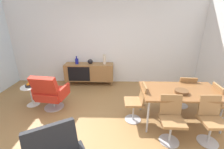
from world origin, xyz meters
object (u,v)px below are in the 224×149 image
Objects in this scene: dining_table at (180,92)px; lounge_chair_red at (50,92)px; vase_ceramic_small at (77,61)px; wooden_bowl_on_table at (181,92)px; dining_chair_front_right at (211,118)px; fruit_bowl at (29,85)px; side_table_round at (31,93)px; vase_sculptural_dark at (90,62)px; dining_chair_front_left at (171,118)px; dining_chair_near_window at (137,101)px; sideboard at (89,72)px; vase_cobalt at (104,59)px; dining_chair_far_end at (221,102)px; dining_chair_back_right at (184,90)px.

lounge_chair_red is at bearing 172.50° from dining_table.
vase_ceramic_small is 3.30m from wooden_bowl_on_table.
fruit_bowl is (-3.86, 1.12, 0.09)m from dining_chair_front_right.
wooden_bowl_on_table reaches higher than side_table_round.
dining_chair_front_right is 4.02m from side_table_round.
dining_chair_front_right is at bearing -39.90° from vase_ceramic_small.
vase_sculptural_dark is 3.11m from dining_chair_front_left.
dining_chair_near_window is at bearing -47.94° from vase_ceramic_small.
fruit_bowl is (-1.27, -1.37, 0.12)m from sideboard.
vase_cobalt is 1.60× the size of fruit_bowl.
dining_chair_front_right is at bearing -24.35° from dining_chair_near_window.
lounge_chair_red reaches higher than sideboard.
dining_chair_front_right is at bearing -133.83° from dining_chair_far_end.
lounge_chair_red is (-2.03, 0.38, -0.00)m from dining_chair_near_window.
dining_chair_back_right is at bearing 58.29° from dining_table.
fruit_bowl is at bearing -132.93° from sideboard.
dining_chair_near_window and dining_chair_back_right have the same top height.
lounge_chair_red reaches higher than fruit_bowl.
vase_cobalt is 0.37× the size of dining_chair_far_end.
vase_sculptural_dark reaches higher than dining_chair_front_left.
dining_chair_back_right is (-0.54, 0.55, 0.00)m from dining_chair_far_end.
dining_chair_front_left and dining_chair_front_right have the same top height.
vase_ceramic_small is at bearing 57.29° from side_table_round.
dining_chair_back_right is 3.85m from fruit_bowl.
vase_ceramic_small is 3.27m from dining_table.
lounge_chair_red is at bearing -176.94° from dining_chair_back_right.
dining_chair_near_window is at bearing 179.93° from dining_table.
wooden_bowl_on_table is (-0.04, -0.12, 0.07)m from dining_table.
vase_sculptural_dark is 1.92m from fruit_bowl.
side_table_round is at bearing -132.99° from sideboard.
dining_table is at bearing -179.72° from dining_chair_far_end.
vase_sculptural_dark is (-0.47, 0.00, -0.08)m from vase_cobalt.
dining_table is (2.24, -1.93, 0.26)m from sideboard.
dining_chair_far_end is at bearing -45.58° from dining_chair_back_right.
lounge_chair_red reaches higher than dining_chair_far_end.
dining_chair_back_right is at bearing 58.19° from dining_chair_front_left.
fruit_bowl is at bearing 168.84° from wooden_bowl_on_table.
dining_table is (2.63, -1.93, -0.11)m from vase_ceramic_small.
wooden_bowl_on_table is at bearing -119.65° from dining_chair_back_right.
dining_chair_front_left is 3.36m from side_table_round.
fruit_bowl is (-3.16, 1.12, 0.09)m from dining_chair_front_left.
fruit_bowl is at bearing 170.85° from dining_table.
dining_chair_far_end is at bearing -28.71° from vase_ceramic_small.
dining_chair_front_left is 1.00× the size of dining_chair_near_window.
dining_chair_near_window reaches higher than sideboard.
dining_chair_front_right reaches higher than side_table_round.
wooden_bowl_on_table is at bearing -108.78° from dining_table.
lounge_chair_red is at bearing -100.51° from vase_ceramic_small.
wooden_bowl_on_table is 0.27× the size of lounge_chair_red.
vase_cobalt reaches higher than fruit_bowl.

